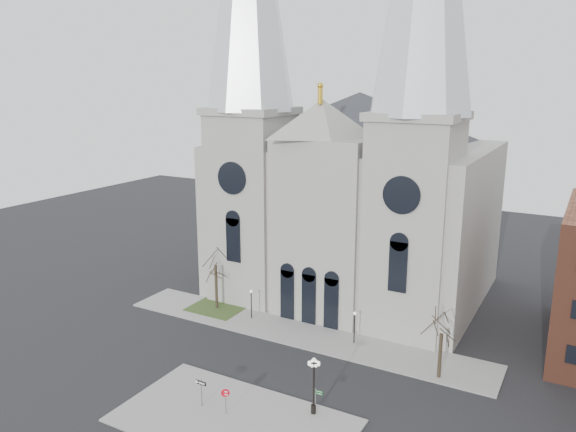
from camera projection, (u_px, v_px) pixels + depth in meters
The scene contains 13 objects.
ground at pixel (238, 382), 48.43m from camera, with size 160.00×160.00×0.00m, color black.
sidewalk_near at pixel (234, 421), 42.75m from camera, with size 18.00×10.00×0.14m, color gray.
sidewalk_far at pixel (298, 332), 57.75m from camera, with size 40.00×6.00×0.14m, color gray.
grass_patch at pixel (217, 308), 63.80m from camera, with size 6.00×5.00×0.18m, color #314A20.
cathedral at pixel (348, 142), 63.48m from camera, with size 33.00×26.66×54.00m.
tree_left at pixel (215, 262), 62.51m from camera, with size 3.20×3.20×7.50m.
tree_right at pixel (442, 331), 47.91m from camera, with size 3.20×3.20×6.00m.
ped_lamp_left at pixel (251, 299), 60.48m from camera, with size 0.32×0.32×3.26m.
ped_lamp_right at pixel (354, 322), 54.80m from camera, with size 0.32×0.32×3.26m.
stop_sign at pixel (226, 395), 43.11m from camera, with size 0.80×0.17×2.23m.
globe_lamp at pixel (314, 379), 42.90m from camera, with size 1.07×1.07×4.70m.
one_way_sign at pixel (201, 388), 44.21m from camera, with size 1.01×0.10×2.31m.
street_name_sign at pixel (316, 399), 43.25m from camera, with size 0.68×0.09×2.13m.
Camera 1 is at (25.08, -36.05, 25.30)m, focal length 35.00 mm.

